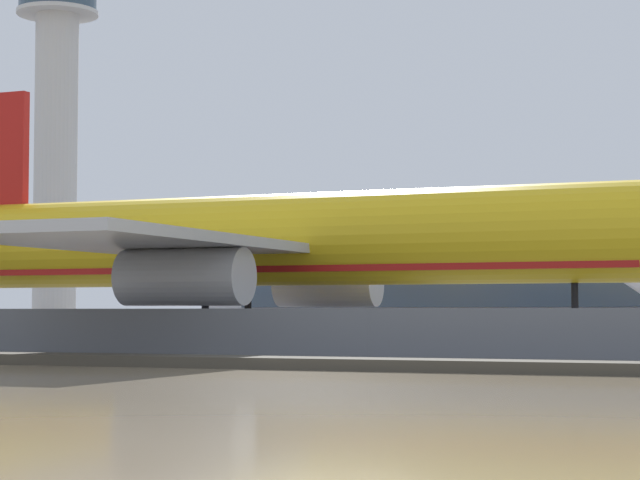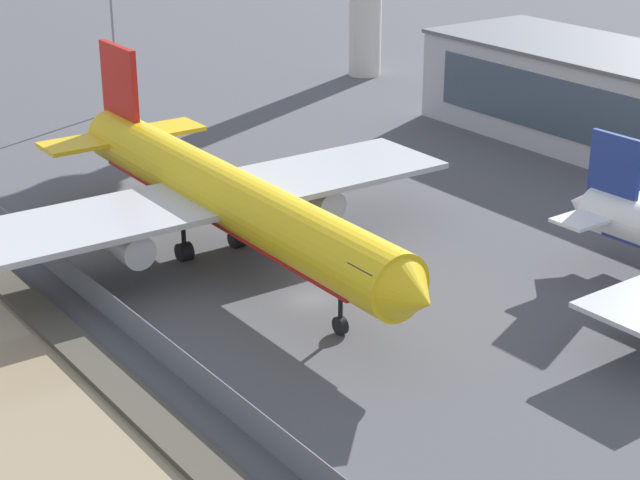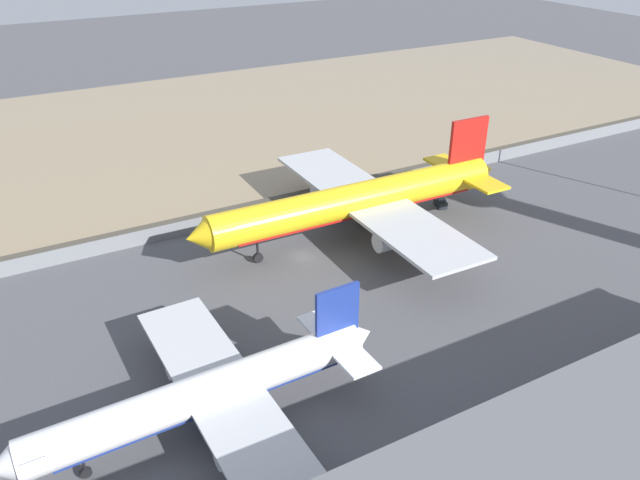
{
  "view_description": "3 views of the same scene",
  "coord_description": "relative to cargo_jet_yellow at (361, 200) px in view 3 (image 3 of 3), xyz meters",
  "views": [
    {
      "loc": [
        19.36,
        -70.59,
        2.47
      ],
      "look_at": [
        -9.19,
        1.05,
        6.91
      ],
      "focal_mm": 70.0,
      "sensor_mm": 36.0,
      "label": 1
    },
    {
      "loc": [
        69.8,
        -48.53,
        39.44
      ],
      "look_at": [
        -4.45,
        4.35,
        3.13
      ],
      "focal_mm": 60.0,
      "sensor_mm": 36.0,
      "label": 2
    },
    {
      "loc": [
        38.73,
        76.37,
        49.78
      ],
      "look_at": [
        -1.12,
        3.44,
        4.3
      ],
      "focal_mm": 35.0,
      "sensor_mm": 36.0,
      "label": 3
    }
  ],
  "objects": [
    {
      "name": "ops_van",
      "position": [
        35.56,
        27.59,
        -5.3
      ],
      "size": [
        5.46,
        2.88,
        2.48
      ],
      "color": "#19519E",
      "rests_on": "ground"
    },
    {
      "name": "passenger_jet_white",
      "position": [
        36.69,
        29.32,
        -1.72
      ],
      "size": [
        41.43,
        35.15,
        12.73
      ],
      "color": "white",
      "rests_on": "ground"
    },
    {
      "name": "baggage_tug",
      "position": [
        -19.02,
        -2.48,
        -5.78
      ],
      "size": [
        2.48,
        3.53,
        1.8
      ],
      "color": "#1E2328",
      "rests_on": "ground"
    },
    {
      "name": "cargo_jet_yellow",
      "position": [
        0.0,
        0.0,
        0.0
      ],
      "size": [
        57.41,
        48.76,
        17.24
      ],
      "color": "yellow",
      "rests_on": "ground"
    },
    {
      "name": "shoreline_seawall",
      "position": [
        11.52,
        -18.89,
        -6.33
      ],
      "size": [
        320.0,
        3.0,
        0.5
      ],
      "color": "#474238",
      "rests_on": "ground"
    },
    {
      "name": "waterfront_lagoon",
      "position": [
        11.52,
        -69.39,
        -6.58
      ],
      "size": [
        320.0,
        98.0,
        0.01
      ],
      "color": "#937F60",
      "rests_on": "ground"
    },
    {
      "name": "perimeter_fence",
      "position": [
        11.52,
        -14.39,
        -5.27
      ],
      "size": [
        280.0,
        0.1,
        2.62
      ],
      "color": "slate",
      "rests_on": "ground"
    },
    {
      "name": "ground_plane",
      "position": [
        11.52,
        1.61,
        -6.58
      ],
      "size": [
        500.0,
        500.0,
        0.0
      ],
      "primitive_type": "plane",
      "color": "#4C4C51"
    }
  ]
}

